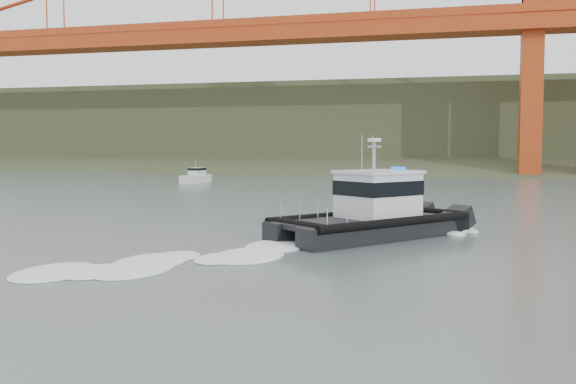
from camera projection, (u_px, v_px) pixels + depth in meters
name	position (u px, v px, depth m)	size (l,w,h in m)	color
ground	(252.00, 264.00, 25.51)	(400.00, 400.00, 0.00)	#4C5A56
headlands	(422.00, 135.00, 146.02)	(500.00, 105.36, 27.12)	#333E23
patrol_boat	(373.00, 212.00, 32.94)	(9.84, 10.95, 5.27)	black
motorboat	(196.00, 177.00, 79.97)	(2.13, 5.52, 2.98)	silver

